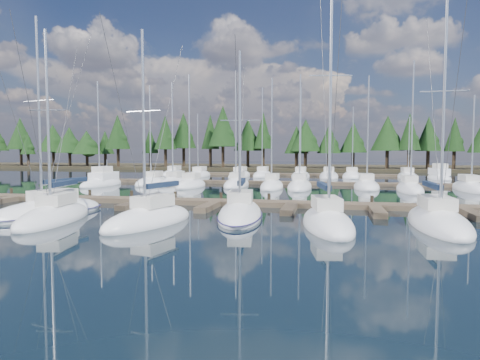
% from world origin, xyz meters
% --- Properties ---
extents(ground, '(260.00, 260.00, 0.00)m').
position_xyz_m(ground, '(0.00, 30.00, 0.00)').
color(ground, black).
rests_on(ground, ground).
extents(far_shore, '(220.00, 30.00, 0.60)m').
position_xyz_m(far_shore, '(0.00, 90.00, 0.30)').
color(far_shore, '#2E2719').
rests_on(far_shore, ground).
extents(main_dock, '(44.00, 6.13, 0.90)m').
position_xyz_m(main_dock, '(0.00, 17.36, 0.20)').
color(main_dock, brown).
rests_on(main_dock, ground).
extents(back_docks, '(50.00, 21.80, 0.40)m').
position_xyz_m(back_docks, '(0.00, 49.58, 0.20)').
color(back_docks, brown).
rests_on(back_docks, ground).
extents(front_sailboat_1, '(5.22, 9.95, 13.80)m').
position_xyz_m(front_sailboat_1, '(-9.76, 10.19, 0.27)').
color(front_sailboat_1, white).
rests_on(front_sailboat_1, ground).
extents(front_sailboat_2, '(3.88, 8.66, 12.27)m').
position_xyz_m(front_sailboat_2, '(-7.76, 8.02, 0.28)').
color(front_sailboat_2, white).
rests_on(front_sailboat_2, ground).
extents(front_sailboat_3, '(4.36, 8.18, 11.99)m').
position_xyz_m(front_sailboat_3, '(-1.62, 8.28, 0.28)').
color(front_sailboat_3, white).
rests_on(front_sailboat_3, ground).
extents(front_sailboat_4, '(4.15, 9.58, 11.34)m').
position_xyz_m(front_sailboat_4, '(3.14, 11.78, 0.27)').
color(front_sailboat_4, white).
rests_on(front_sailboat_4, ground).
extents(front_sailboat_5, '(3.97, 8.55, 15.32)m').
position_xyz_m(front_sailboat_5, '(8.68, 9.41, 0.31)').
color(front_sailboat_5, white).
rests_on(front_sailboat_5, ground).
extents(front_sailboat_6, '(2.86, 9.56, 13.84)m').
position_xyz_m(front_sailboat_6, '(14.89, 10.98, 0.28)').
color(front_sailboat_6, white).
rests_on(front_sailboat_6, ground).
extents(back_sailboat_rows, '(45.45, 32.79, 15.51)m').
position_xyz_m(back_sailboat_rows, '(0.84, 44.91, 0.26)').
color(back_sailboat_rows, white).
rests_on(back_sailboat_rows, ground).
extents(motor_yacht_left, '(2.91, 7.99, 3.94)m').
position_xyz_m(motor_yacht_left, '(-19.01, 33.84, 0.44)').
color(motor_yacht_left, white).
rests_on(motor_yacht_left, ground).
extents(motor_yacht_right, '(3.21, 8.12, 3.96)m').
position_xyz_m(motor_yacht_right, '(25.19, 55.02, 0.45)').
color(motor_yacht_right, white).
rests_on(motor_yacht_right, ground).
extents(tree_line, '(185.14, 11.60, 13.90)m').
position_xyz_m(tree_line, '(-2.43, 80.14, 7.41)').
color(tree_line, black).
rests_on(tree_line, far_shore).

